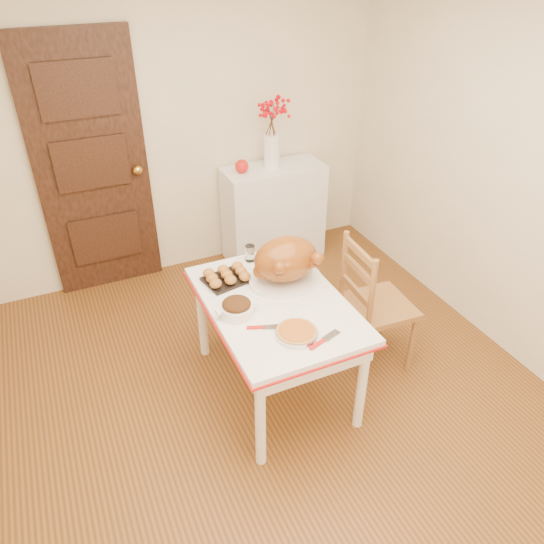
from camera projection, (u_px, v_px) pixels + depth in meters
name	position (u px, v px, depth m)	size (l,w,h in m)	color
floor	(281.00, 410.00, 3.37)	(3.50, 4.00, 0.00)	#4E2F0F
wall_back	(176.00, 130.00, 4.21)	(3.50, 0.00, 2.50)	beige
wall_right	(533.00, 184.00, 3.29)	(0.00, 4.00, 2.50)	beige
door_back	(93.00, 170.00, 4.06)	(0.85, 0.06, 2.06)	black
sideboard	(273.00, 213.00, 4.75)	(0.88, 0.39, 0.88)	white
kitchen_table	(275.00, 346.00, 3.35)	(0.81, 1.19, 0.71)	white
chair_oak	(378.00, 303.00, 3.52)	(0.43, 0.43, 0.98)	#8D5F23
berry_vase	(272.00, 133.00, 4.34)	(0.31, 0.31, 0.61)	white
apple	(242.00, 166.00, 4.38)	(0.11, 0.11, 0.11)	red
turkey_platter	(286.00, 261.00, 3.26)	(0.48, 0.38, 0.30)	#883B0D
pumpkin_pie	(297.00, 332.00, 2.88)	(0.24, 0.24, 0.05)	#AF5C1A
stuffing_dish	(237.00, 307.00, 3.03)	(0.25, 0.20, 0.10)	#4F270E
rolls_tray	(227.00, 276.00, 3.33)	(0.28, 0.22, 0.07)	#A2661A
pie_server	(324.00, 340.00, 2.85)	(0.23, 0.06, 0.01)	silver
carving_knife	(270.00, 327.00, 2.94)	(0.26, 0.06, 0.01)	silver
drinking_glass	(250.00, 253.00, 3.52)	(0.07, 0.07, 0.11)	white
shaker_pair	(284.00, 250.00, 3.58)	(0.09, 0.03, 0.09)	white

